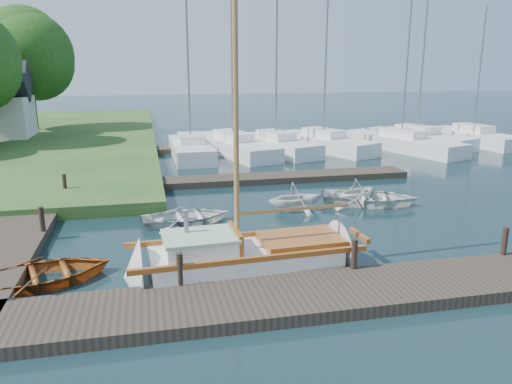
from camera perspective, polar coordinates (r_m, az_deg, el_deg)
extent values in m
plane|color=black|center=(17.58, 0.00, -3.79)|extent=(160.00, 160.00, 0.00)
cube|color=#2F281E|center=(12.16, 6.32, -11.72)|extent=(18.00, 2.20, 0.30)
cube|color=#2F281E|center=(19.55, -24.97, -2.83)|extent=(2.20, 18.00, 0.30)
cube|color=#2F281E|center=(24.09, 1.27, 1.58)|extent=(14.00, 1.60, 0.30)
cube|color=#2F281E|center=(35.47, 10.22, 5.50)|extent=(30.00, 1.60, 0.30)
cylinder|color=black|center=(12.29, -8.69, -8.69)|extent=(0.16, 0.16, 0.80)
cylinder|color=black|center=(13.31, 11.16, -6.97)|extent=(0.16, 0.16, 0.80)
cylinder|color=black|center=(15.61, 26.54, -5.03)|extent=(0.16, 0.16, 0.80)
cylinder|color=black|center=(17.31, -23.27, -2.86)|extent=(0.16, 0.16, 0.80)
cylinder|color=black|center=(22.09, -21.02, 0.90)|extent=(0.16, 0.16, 0.80)
cube|color=silver|center=(13.64, -1.32, -8.28)|extent=(5.10, 2.27, 0.90)
cone|color=silver|center=(14.64, 10.41, -6.90)|extent=(1.40, 2.03, 1.96)
cone|color=silver|center=(13.28, -13.91, -9.36)|extent=(1.10, 2.01, 1.96)
cube|color=brown|center=(14.31, -2.27, -4.99)|extent=(6.20, 0.45, 0.14)
cube|color=brown|center=(12.60, -0.26, -7.72)|extent=(6.20, 0.45, 0.14)
cube|color=brown|center=(14.61, 11.74, -4.87)|extent=(0.18, 1.10, 0.14)
cube|color=silver|center=(13.17, -6.43, -6.08)|extent=(1.87, 1.49, 0.44)
cube|color=#9DC39B|center=(13.08, -6.46, -5.05)|extent=(1.98, 1.60, 0.08)
cube|color=brown|center=(13.31, -2.38, -5.40)|extent=(0.20, 1.40, 0.60)
cylinder|color=slate|center=(13.22, -8.00, -3.39)|extent=(0.12, 0.12, 0.60)
cube|color=brown|center=(13.89, 5.10, -5.46)|extent=(2.28, 1.62, 0.20)
cylinder|color=brown|center=(12.55, -2.34, 11.62)|extent=(0.14, 0.14, 8.40)
cylinder|color=brown|center=(13.55, 4.40, -1.96)|extent=(3.20, 0.27, 0.10)
imported|color=brown|center=(14.06, -23.20, -8.22)|extent=(4.02, 3.36, 0.72)
imported|color=silver|center=(17.86, -8.03, -2.55)|extent=(3.35, 2.55, 0.65)
imported|color=silver|center=(19.27, 4.61, -0.32)|extent=(2.60, 2.35, 1.21)
imported|color=silver|center=(20.56, 12.84, -0.34)|extent=(4.51, 3.98, 0.77)
imported|color=silver|center=(20.79, 11.57, 0.34)|extent=(2.64, 2.50, 1.09)
cube|color=silver|center=(30.71, -7.45, 4.82)|extent=(2.28, 7.18, 0.90)
cube|color=silver|center=(30.60, -7.50, 6.11)|extent=(1.43, 2.52, 0.50)
cylinder|color=slate|center=(30.30, -7.80, 15.09)|extent=(0.12, 0.12, 10.05)
cube|color=silver|center=(31.69, -2.65, 5.22)|extent=(4.48, 9.34, 0.90)
cube|color=silver|center=(31.59, -2.66, 6.47)|extent=(2.18, 3.43, 0.50)
cylinder|color=slate|center=(31.29, -2.77, 15.08)|extent=(0.12, 0.12, 9.95)
cube|color=silver|center=(31.88, 2.25, 5.28)|extent=(4.42, 7.64, 0.90)
cube|color=silver|center=(31.77, 2.26, 6.52)|extent=(2.14, 2.87, 0.50)
cylinder|color=slate|center=(31.48, 2.35, 15.40)|extent=(0.12, 0.12, 10.31)
cube|color=silver|center=(33.21, 7.66, 5.53)|extent=(5.17, 8.29, 0.90)
cube|color=silver|center=(33.11, 7.70, 6.73)|extent=(2.39, 3.15, 0.50)
cylinder|color=slate|center=(32.84, 8.01, 15.84)|extent=(0.12, 0.12, 11.00)
cube|color=silver|center=(34.23, 16.26, 5.35)|extent=(4.95, 9.32, 0.90)
cube|color=silver|center=(34.14, 16.34, 6.50)|extent=(2.33, 3.46, 0.50)
cylinder|color=slate|center=(33.86, 16.85, 13.47)|extent=(0.12, 0.12, 8.80)
cube|color=silver|center=(36.50, 17.87, 5.76)|extent=(5.35, 8.21, 0.90)
cube|color=silver|center=(36.41, 17.96, 6.84)|extent=(2.44, 3.14, 0.50)
cylinder|color=slate|center=(36.15, 18.49, 13.57)|extent=(0.12, 0.12, 9.05)
cube|color=silver|center=(38.50, 23.50, 5.68)|extent=(3.40, 7.71, 0.90)
cube|color=silver|center=(38.41, 23.60, 6.71)|extent=(1.81, 2.80, 0.50)
cylinder|color=slate|center=(38.17, 24.20, 12.57)|extent=(0.12, 0.12, 8.38)
cylinder|color=#332114|center=(43.23, -24.03, 8.98)|extent=(0.36, 0.36, 3.67)
sphere|color=#1C4312|center=(43.12, -24.55, 13.96)|extent=(6.73, 6.73, 6.73)
sphere|color=#1C4312|center=(42.73, -23.89, 13.34)|extent=(5.71, 5.71, 5.71)
sphere|color=#1C4312|center=(43.61, -25.08, 14.84)|extent=(6.12, 6.12, 6.12)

